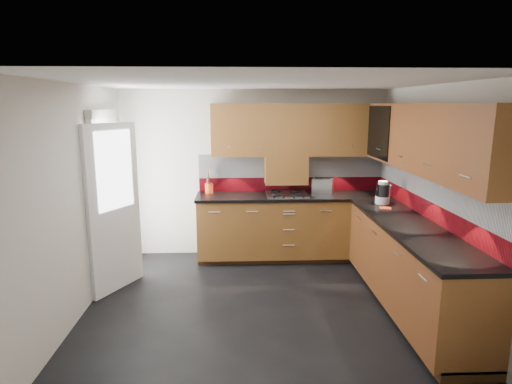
{
  "coord_description": "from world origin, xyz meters",
  "views": [
    {
      "loc": [
        -0.24,
        -4.36,
        2.19
      ],
      "look_at": [
        -0.02,
        0.65,
        1.16
      ],
      "focal_mm": 30.0,
      "sensor_mm": 36.0,
      "label": 1
    }
  ],
  "objects_px": {
    "gas_hob": "(287,194)",
    "food_processor": "(382,193)",
    "toaster": "(323,186)",
    "utensil_pot": "(209,187)"
  },
  "relations": [
    {
      "from": "gas_hob",
      "to": "food_processor",
      "type": "xyz_separation_m",
      "value": [
        1.16,
        -0.57,
        0.12
      ]
    },
    {
      "from": "toaster",
      "to": "food_processor",
      "type": "relative_size",
      "value": 1.14
    },
    {
      "from": "toaster",
      "to": "food_processor",
      "type": "distance_m",
      "value": 0.97
    },
    {
      "from": "gas_hob",
      "to": "utensil_pot",
      "type": "relative_size",
      "value": 1.41
    },
    {
      "from": "utensil_pot",
      "to": "gas_hob",
      "type": "bearing_deg",
      "value": -10.06
    },
    {
      "from": "gas_hob",
      "to": "food_processor",
      "type": "distance_m",
      "value": 1.3
    },
    {
      "from": "food_processor",
      "to": "utensil_pot",
      "type": "bearing_deg",
      "value": 161.37
    },
    {
      "from": "toaster",
      "to": "food_processor",
      "type": "bearing_deg",
      "value": -50.18
    },
    {
      "from": "gas_hob",
      "to": "utensil_pot",
      "type": "bearing_deg",
      "value": 169.94
    },
    {
      "from": "gas_hob",
      "to": "toaster",
      "type": "height_order",
      "value": "toaster"
    }
  ]
}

